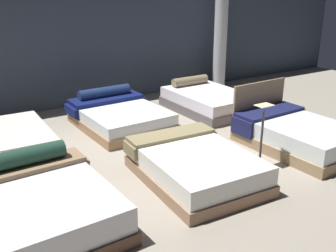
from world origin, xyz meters
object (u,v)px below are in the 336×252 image
at_px(bed_5, 208,101).
at_px(support_pillar, 221,27).
at_px(bed_4, 119,116).
at_px(bed_3, 3,141).
at_px(bed_0, 43,207).
at_px(bed_2, 296,134).
at_px(bed_1, 195,166).
at_px(price_sign, 261,143).

xyz_separation_m(bed_5, support_pillar, (1.51, 1.48, 1.51)).
height_order(bed_4, support_pillar, support_pillar).
bearing_deg(bed_3, bed_0, -89.66).
distance_m(bed_0, bed_5, 5.44).
distance_m(bed_2, support_pillar, 4.68).
bearing_deg(support_pillar, bed_5, -135.62).
bearing_deg(bed_3, bed_5, 0.93).
distance_m(bed_1, support_pillar, 5.93).
height_order(bed_0, bed_4, bed_0).
relative_size(bed_0, price_sign, 1.90).
bearing_deg(bed_2, price_sign, -170.77).
relative_size(bed_1, bed_3, 1.09).
bearing_deg(bed_0, bed_3, 87.07).
distance_m(bed_3, bed_4, 2.37).
bearing_deg(bed_1, bed_3, 133.14).
xyz_separation_m(bed_1, bed_3, (-2.31, 2.74, -0.05)).
bearing_deg(bed_1, bed_5, 52.26).
xyz_separation_m(bed_0, bed_3, (0.03, 2.75, -0.08)).
height_order(price_sign, support_pillar, support_pillar).
relative_size(bed_5, support_pillar, 0.62).
bearing_deg(bed_5, price_sign, -112.28).
bearing_deg(bed_3, bed_2, -29.08).
height_order(bed_3, price_sign, price_sign).
xyz_separation_m(bed_2, bed_5, (0.01, 2.69, -0.02)).
height_order(bed_0, support_pillar, support_pillar).
bearing_deg(bed_3, price_sign, -38.73).
bearing_deg(bed_5, bed_2, -91.04).
xyz_separation_m(bed_0, price_sign, (3.55, -0.17, 0.14)).
distance_m(bed_0, bed_2, 4.69).
height_order(bed_1, bed_5, bed_5).
relative_size(bed_3, support_pillar, 0.56).
distance_m(bed_4, support_pillar, 4.33).
relative_size(bed_5, price_sign, 2.03).
bearing_deg(bed_4, support_pillar, 17.72).
bearing_deg(bed_1, bed_0, -176.80).
relative_size(bed_0, bed_4, 0.95).
xyz_separation_m(bed_1, bed_2, (2.35, 0.05, 0.02)).
distance_m(bed_1, price_sign, 1.24).
distance_m(bed_2, bed_5, 2.69).
xyz_separation_m(bed_2, bed_4, (-2.29, 2.79, -0.02)).
bearing_deg(bed_4, bed_3, -179.66).
relative_size(bed_4, bed_5, 0.99).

